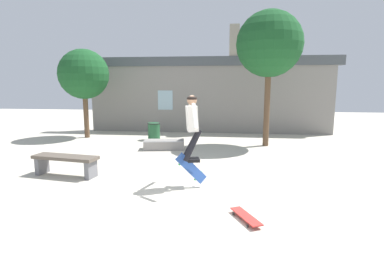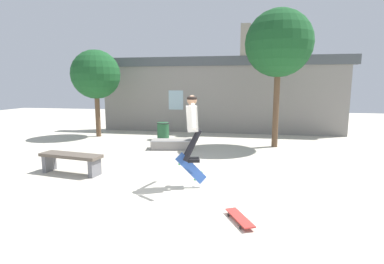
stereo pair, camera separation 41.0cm
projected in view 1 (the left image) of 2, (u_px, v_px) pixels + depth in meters
name	position (u px, v px, depth m)	size (l,w,h in m)	color
ground_plane	(180.00, 199.00, 5.93)	(40.00, 40.00, 0.00)	beige
building_backdrop	(209.00, 93.00, 13.95)	(11.82, 0.52, 4.89)	gray
tree_right	(269.00, 45.00, 10.53)	(2.33, 2.33, 4.82)	brown
tree_left	(84.00, 75.00, 12.42)	(2.06, 2.06, 3.70)	brown
park_bench	(65.00, 161.00, 7.38)	(1.71, 0.69, 0.51)	brown
skate_ledge	(164.00, 145.00, 10.48)	(1.47, 0.79, 0.33)	gray
trash_bin	(154.00, 131.00, 12.22)	(0.52, 0.52, 0.70)	#235633
skater	(192.00, 122.00, 6.45)	(0.48, 1.21, 1.45)	silver
skateboard_flipping	(191.00, 168.00, 6.58)	(0.69, 0.20, 0.69)	#2D519E
skateboard_resting	(246.00, 216.00, 4.99)	(0.52, 0.77, 0.08)	red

